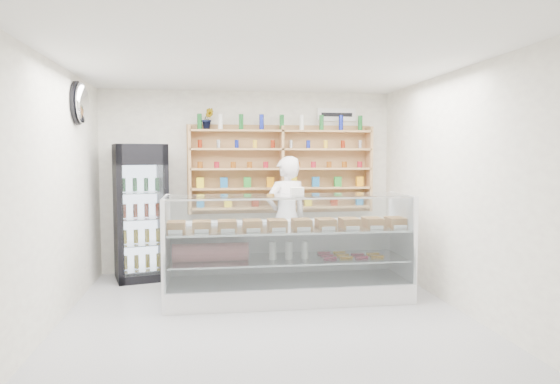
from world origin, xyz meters
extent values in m
plane|color=#ADAEB2|center=(0.00, 0.00, 0.00)|extent=(5.00, 5.00, 0.00)
plane|color=white|center=(0.00, 0.00, 2.80)|extent=(5.00, 5.00, 0.00)
plane|color=white|center=(0.00, 2.50, 1.40)|extent=(4.50, 0.00, 4.50)
plane|color=white|center=(0.00, -2.50, 1.40)|extent=(4.50, 0.00, 4.50)
plane|color=white|center=(-2.25, 0.00, 1.40)|extent=(0.00, 5.00, 5.00)
plane|color=white|center=(2.25, 0.00, 1.40)|extent=(0.00, 5.00, 5.00)
cube|color=white|center=(0.34, 0.77, 0.13)|extent=(3.03, 0.86, 0.25)
cube|color=white|center=(0.34, 1.17, 0.57)|extent=(3.03, 0.05, 0.64)
cube|color=silver|center=(0.34, 0.77, 0.52)|extent=(2.91, 0.76, 0.02)
cube|color=silver|center=(0.34, 0.77, 0.89)|extent=(2.97, 0.79, 0.02)
cube|color=silver|center=(0.34, 0.36, 0.78)|extent=(2.97, 0.12, 1.06)
cube|color=silver|center=(0.34, 0.72, 1.31)|extent=(2.97, 0.60, 0.01)
imported|color=silver|center=(0.50, 1.87, 0.90)|extent=(0.76, 0.62, 1.79)
cube|color=black|center=(-1.61, 2.14, 0.98)|extent=(0.86, 0.84, 1.97)
cube|color=#300538|center=(-1.69, 1.83, 1.82)|extent=(0.68, 0.20, 0.28)
cube|color=silver|center=(-1.70, 1.81, 0.89)|extent=(0.58, 0.16, 1.55)
cube|color=tan|center=(-0.90, 2.34, 1.59)|extent=(0.04, 0.28, 1.33)
cube|color=tan|center=(0.50, 2.34, 1.59)|extent=(0.04, 0.28, 1.33)
cube|color=tan|center=(1.90, 2.34, 1.59)|extent=(0.04, 0.28, 1.33)
cube|color=tan|center=(0.50, 2.34, 1.00)|extent=(2.80, 0.28, 0.03)
cube|color=tan|center=(0.50, 2.34, 1.30)|extent=(2.80, 0.28, 0.03)
cube|color=tan|center=(0.50, 2.34, 1.60)|extent=(2.80, 0.28, 0.03)
cube|color=tan|center=(0.50, 2.34, 1.90)|extent=(2.80, 0.28, 0.03)
cube|color=tan|center=(0.50, 2.34, 2.18)|extent=(2.80, 0.28, 0.03)
imported|color=#1E6626|center=(-0.63, 2.34, 2.36)|extent=(0.19, 0.15, 0.32)
ellipsoid|color=silver|center=(-2.17, 1.20, 2.45)|extent=(0.15, 0.50, 0.50)
cube|color=white|center=(1.40, 2.47, 2.45)|extent=(0.62, 0.03, 0.20)
camera|label=1|loc=(-0.65, -5.29, 1.81)|focal=32.00mm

